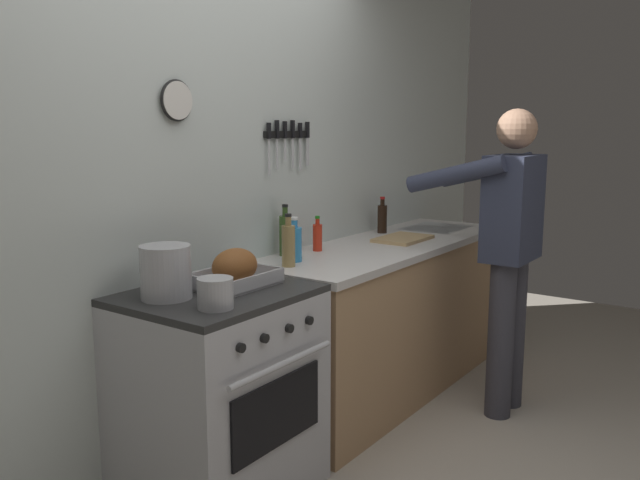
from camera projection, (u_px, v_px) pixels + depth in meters
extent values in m
cube|color=silver|center=(191.00, 186.00, 3.03)|extent=(6.00, 0.10, 2.60)
cube|color=black|center=(287.00, 134.00, 3.47)|extent=(0.37, 0.02, 0.04)
cube|color=silver|center=(269.00, 157.00, 3.35)|extent=(0.01, 0.00, 0.18)
cube|color=black|center=(269.00, 131.00, 3.33)|extent=(0.02, 0.02, 0.08)
cube|color=silver|center=(277.00, 154.00, 3.40)|extent=(0.01, 0.00, 0.16)
cube|color=black|center=(277.00, 129.00, 3.38)|extent=(0.02, 0.02, 0.09)
cube|color=silver|center=(285.00, 149.00, 3.45)|extent=(0.01, 0.00, 0.12)
cube|color=black|center=(285.00, 130.00, 3.43)|extent=(0.02, 0.02, 0.09)
cube|color=silver|center=(293.00, 153.00, 3.51)|extent=(0.01, 0.00, 0.16)
cube|color=black|center=(293.00, 129.00, 3.49)|extent=(0.02, 0.02, 0.09)
cube|color=silver|center=(300.00, 154.00, 3.56)|extent=(0.02, 0.00, 0.17)
cube|color=black|center=(300.00, 130.00, 3.54)|extent=(0.02, 0.02, 0.08)
cube|color=silver|center=(307.00, 152.00, 3.61)|extent=(0.02, 0.00, 0.15)
cube|color=black|center=(307.00, 130.00, 3.59)|extent=(0.02, 0.02, 0.09)
cylinder|color=white|center=(177.00, 100.00, 2.82)|extent=(0.16, 0.02, 0.16)
torus|color=black|center=(177.00, 100.00, 2.82)|extent=(0.18, 0.02, 0.18)
cube|color=tan|center=(387.00, 320.00, 3.94)|extent=(2.00, 0.62, 0.86)
cube|color=silver|center=(388.00, 246.00, 3.86)|extent=(2.03, 0.65, 0.04)
cube|color=#B2B5B7|center=(436.00, 236.00, 4.43)|extent=(0.44, 0.36, 0.11)
cube|color=#BCBCC1|center=(220.00, 398.00, 2.80)|extent=(0.76, 0.62, 0.87)
cube|color=black|center=(278.00, 413.00, 2.62)|extent=(0.53, 0.01, 0.28)
cube|color=#2D2D2D|center=(217.00, 295.00, 2.72)|extent=(0.76, 0.62, 0.03)
cylinder|color=black|center=(241.00, 348.00, 2.39)|extent=(0.04, 0.02, 0.04)
cylinder|color=black|center=(265.00, 338.00, 2.50)|extent=(0.04, 0.02, 0.04)
cylinder|color=black|center=(289.00, 328.00, 2.62)|extent=(0.04, 0.02, 0.04)
cylinder|color=black|center=(309.00, 320.00, 2.72)|extent=(0.04, 0.02, 0.04)
cylinder|color=silver|center=(283.00, 364.00, 2.56)|extent=(0.61, 0.02, 0.02)
cylinder|color=#383842|center=(501.00, 340.00, 3.57)|extent=(0.14, 0.14, 0.86)
cylinder|color=#383842|center=(512.00, 332.00, 3.71)|extent=(0.14, 0.14, 0.86)
cube|color=#2D3347|center=(513.00, 208.00, 3.52)|extent=(0.38, 0.22, 0.56)
sphere|color=#9E755B|center=(517.00, 129.00, 3.44)|extent=(0.21, 0.21, 0.21)
cylinder|color=#2D3347|center=(455.00, 174.00, 3.46)|extent=(0.09, 0.55, 0.22)
cylinder|color=#2D3347|center=(486.00, 170.00, 3.79)|extent=(0.09, 0.55, 0.22)
cube|color=#B7B7BC|center=(235.00, 285.00, 2.80)|extent=(0.34, 0.25, 0.01)
cube|color=#B7B7BC|center=(258.00, 281.00, 2.73)|extent=(0.34, 0.01, 0.05)
cube|color=#B7B7BC|center=(214.00, 273.00, 2.87)|extent=(0.34, 0.01, 0.05)
cube|color=#B7B7BC|center=(206.00, 285.00, 2.66)|extent=(0.01, 0.25, 0.05)
cube|color=#B7B7BC|center=(261.00, 270.00, 2.93)|extent=(0.01, 0.25, 0.05)
ellipsoid|color=brown|center=(235.00, 266.00, 2.79)|extent=(0.22, 0.16, 0.15)
cylinder|color=#B7B7BC|center=(166.00, 272.00, 2.59)|extent=(0.20, 0.20, 0.21)
cylinder|color=#B7B7BC|center=(215.00, 293.00, 2.46)|extent=(0.13, 0.13, 0.12)
cube|color=tan|center=(403.00, 239.00, 3.92)|extent=(0.36, 0.24, 0.02)
cylinder|color=#338CCC|center=(294.00, 244.00, 3.30)|extent=(0.08, 0.08, 0.17)
cylinder|color=#338CCC|center=(294.00, 224.00, 3.28)|extent=(0.03, 0.03, 0.04)
cylinder|color=white|center=(294.00, 219.00, 3.28)|extent=(0.04, 0.04, 0.01)
cylinder|color=#997F4C|center=(288.00, 246.00, 3.18)|extent=(0.07, 0.07, 0.20)
cylinder|color=#997F4C|center=(288.00, 221.00, 3.16)|extent=(0.03, 0.03, 0.04)
cylinder|color=black|center=(288.00, 215.00, 3.16)|extent=(0.03, 0.03, 0.01)
cylinder|color=black|center=(382.00, 219.00, 4.18)|extent=(0.06, 0.06, 0.18)
cylinder|color=black|center=(382.00, 202.00, 4.16)|extent=(0.03, 0.03, 0.04)
cylinder|color=#B21919|center=(383.00, 198.00, 4.16)|extent=(0.03, 0.03, 0.01)
cylinder|color=red|center=(317.00, 238.00, 3.58)|extent=(0.05, 0.05, 0.15)
cylinder|color=red|center=(317.00, 221.00, 3.57)|extent=(0.02, 0.02, 0.03)
cylinder|color=#197219|center=(317.00, 217.00, 3.56)|extent=(0.03, 0.03, 0.01)
cylinder|color=#385623|center=(285.00, 236.00, 3.45)|extent=(0.06, 0.06, 0.21)
cylinder|color=#385623|center=(285.00, 211.00, 3.43)|extent=(0.03, 0.03, 0.05)
cylinder|color=black|center=(285.00, 206.00, 3.42)|extent=(0.03, 0.03, 0.01)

